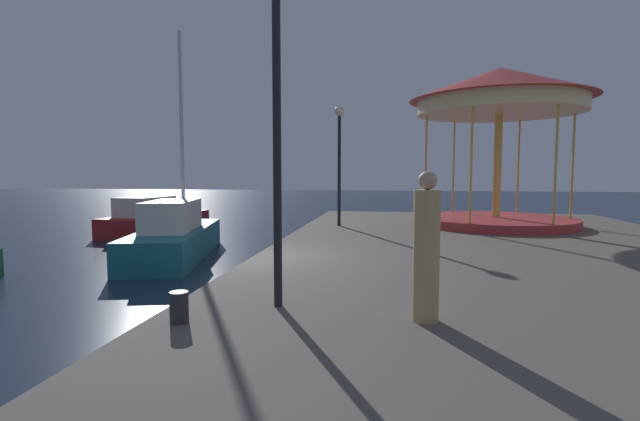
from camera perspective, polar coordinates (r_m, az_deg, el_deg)
ground_plane at (r=11.01m, az=-8.15°, el=-9.68°), size 120.00×120.00×0.00m
quay_dock at (r=10.85m, az=24.82°, el=-8.11°), size 12.24×25.38×0.80m
sailboat_teal at (r=15.46m, az=-17.50°, el=-3.01°), size 3.19×6.49×7.46m
motorboat_red at (r=21.98m, az=-19.75°, el=-1.06°), size 2.78×5.75×1.68m
carousel at (r=18.07m, az=21.25°, el=11.73°), size 6.36×6.36×5.64m
lamp_post_mid_promenade at (r=6.70m, az=-5.38°, el=15.72°), size 0.36×0.36×4.76m
lamp_post_far_end at (r=16.66m, az=2.40°, el=8.15°), size 0.36×0.36×4.28m
bollard_center at (r=6.33m, az=-16.99°, el=-11.32°), size 0.24×0.24×0.40m
person_near_carousel at (r=6.12m, az=12.99°, el=-4.91°), size 0.34×0.34×1.95m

